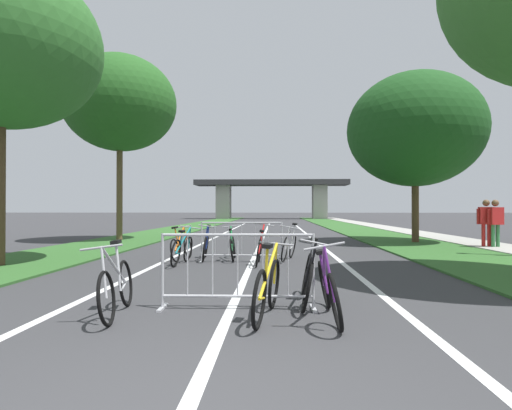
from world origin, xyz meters
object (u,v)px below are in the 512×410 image
object	(u,v)px
tree_left_cypress_far	(120,104)
bicycle_silver_0	(117,287)
tree_right_oak_near	(415,130)
bicycle_red_1	(260,249)
bicycle_green_2	(233,247)
pedestrian_with_backpack	(486,219)
crowd_barrier_nearest	(238,272)
bicycle_yellow_3	(268,288)
bicycle_white_9	(289,246)
bicycle_blue_7	(206,246)
pedestrian_pushing_bike	(495,219)
bicycle_black_4	(307,278)
crowd_barrier_second	(242,242)
bicycle_orange_5	(181,247)
bicycle_purple_6	(329,290)
bicycle_teal_8	(182,249)
tree_left_maple_mid	(0,45)

from	to	relation	value
tree_left_cypress_far	bicycle_silver_0	distance (m)	14.22
tree_right_oak_near	bicycle_red_1	distance (m)	9.95
tree_left_cypress_far	bicycle_green_2	size ratio (longest dim) A/B	5.00
tree_left_cypress_far	pedestrian_with_backpack	size ratio (longest dim) A/B	4.68
bicycle_red_1	bicycle_green_2	size ratio (longest dim) A/B	1.05
crowd_barrier_nearest	bicycle_yellow_3	size ratio (longest dim) A/B	1.26
bicycle_yellow_3	bicycle_green_2	bearing A→B (deg)	109.46
tree_right_oak_near	pedestrian_with_backpack	distance (m)	4.51
crowd_barrier_nearest	bicycle_white_9	xyz separation A→B (m)	(0.90, 5.44, -0.12)
bicycle_blue_7	pedestrian_pushing_bike	xyz separation A→B (m)	(9.53, 3.36, 0.67)
tree_right_oak_near	bicycle_black_4	world-z (taller)	tree_right_oak_near
crowd_barrier_second	pedestrian_pushing_bike	size ratio (longest dim) A/B	1.27
bicycle_green_2	pedestrian_pushing_bike	size ratio (longest dim) A/B	0.94
crowd_barrier_second	bicycle_blue_7	xyz separation A→B (m)	(-1.03, 0.53, -0.15)
crowd_barrier_nearest	bicycle_silver_0	distance (m)	1.61
bicycle_yellow_3	bicycle_white_9	distance (m)	5.91
bicycle_orange_5	bicycle_yellow_3	bearing A→B (deg)	-61.28
tree_left_cypress_far	pedestrian_pushing_bike	world-z (taller)	tree_left_cypress_far
pedestrian_pushing_bike	pedestrian_with_backpack	size ratio (longest dim) A/B	0.99
bicycle_white_9	bicycle_green_2	bearing A→B (deg)	11.82
tree_right_oak_near	crowd_barrier_second	size ratio (longest dim) A/B	3.19
bicycle_black_4	crowd_barrier_second	bearing A→B (deg)	-70.32
bicycle_purple_6	bicycle_blue_7	bearing A→B (deg)	-66.35
bicycle_silver_0	bicycle_red_1	size ratio (longest dim) A/B	0.99
bicycle_orange_5	tree_right_oak_near	bearing A→B (deg)	41.30
crowd_barrier_second	bicycle_yellow_3	distance (m)	5.52
tree_right_oak_near	bicycle_orange_5	bearing A→B (deg)	-144.51
crowd_barrier_second	bicycle_teal_8	bearing A→B (deg)	-159.23
tree_right_oak_near	bicycle_white_9	bearing A→B (deg)	-132.31
tree_left_cypress_far	bicycle_blue_7	size ratio (longest dim) A/B	4.57
bicycle_silver_0	bicycle_black_4	xyz separation A→B (m)	(2.54, 0.77, 0.01)
bicycle_purple_6	bicycle_yellow_3	bearing A→B (deg)	-0.18
crowd_barrier_nearest	pedestrian_with_backpack	size ratio (longest dim) A/B	1.26
pedestrian_pushing_bike	bicycle_blue_7	bearing A→B (deg)	-172.65
tree_left_maple_mid	bicycle_yellow_3	world-z (taller)	tree_left_maple_mid
bicycle_purple_6	bicycle_red_1	bearing A→B (deg)	-77.75
bicycle_blue_7	bicycle_purple_6	bearing A→B (deg)	106.95
bicycle_purple_6	crowd_barrier_second	bearing A→B (deg)	-73.79
crowd_barrier_nearest	bicycle_silver_0	bearing A→B (deg)	-165.41
bicycle_green_2	bicycle_white_9	xyz separation A→B (m)	(1.54, -0.04, 0.04)
pedestrian_with_backpack	bicycle_red_1	bearing A→B (deg)	-141.13
bicycle_silver_0	pedestrian_with_backpack	size ratio (longest dim) A/B	0.97
crowd_barrier_nearest	bicycle_yellow_3	xyz separation A→B (m)	(0.43, -0.45, -0.13)
bicycle_green_2	bicycle_black_4	world-z (taller)	bicycle_black_4
tree_left_cypress_far	bicycle_red_1	distance (m)	11.13
crowd_barrier_nearest	tree_left_maple_mid	bearing A→B (deg)	147.89
crowd_barrier_nearest	bicycle_orange_5	distance (m)	5.76
tree_left_maple_mid	bicycle_purple_6	size ratio (longest dim) A/B	4.17
crowd_barrier_second	bicycle_purple_6	bearing A→B (deg)	-74.10
tree_left_maple_mid	tree_right_oak_near	xyz separation A→B (m)	(12.28, 7.43, -0.72)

